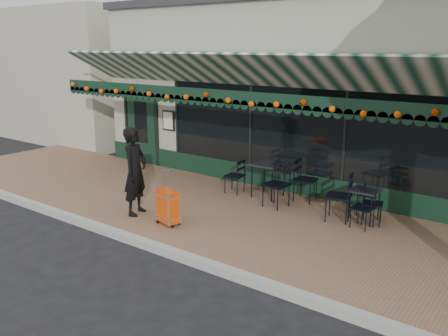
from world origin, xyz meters
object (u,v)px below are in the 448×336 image
Objects in this scene: cafe_table_b at (268,167)px; chair_b_front at (276,185)px; chair_a_right at (372,204)px; chair_a_left at (339,197)px; chair_b_left at (235,176)px; woman at (135,171)px; chair_b_right at (306,180)px; chair_a_front at (363,208)px; suitcase at (168,207)px; cafe_table_a at (365,193)px.

cafe_table_b is 0.81× the size of chair_b_front.
cafe_table_b is at bearing 68.80° from chair_a_right.
chair_a_left is 2.70m from chair_b_left.
woman reaches higher than chair_b_right.
chair_b_front is (-1.39, -0.03, -0.00)m from chair_a_left.
chair_a_front is (0.53, -0.10, -0.10)m from chair_a_left.
suitcase is 1.36× the size of chair_a_right.
chair_b_right reaches higher than cafe_table_b.
suitcase reaches higher than cafe_table_a.
suitcase is 1.14× the size of chair_b_right.
chair_a_right is 3.29m from chair_b_left.
chair_a_left is 0.65m from chair_a_right.
cafe_table_a is at bearing 84.19° from chair_b_left.
woman is at bearing -127.93° from chair_b_front.
chair_b_left is at bearing -108.64° from chair_a_left.
chair_b_front is at bearing -101.76° from chair_a_left.
chair_a_front is 0.79× the size of chair_b_front.
chair_a_right is at bearing -13.06° from cafe_table_a.
cafe_table_a is 0.83× the size of cafe_table_b.
chair_a_front is at bearing 5.13° from chair_b_front.
chair_a_left is 1.21× the size of chair_b_left.
woman is 4.50m from chair_a_front.
chair_b_front is (1.14, 2.13, 0.12)m from suitcase.
cafe_table_b is at bearing 173.06° from chair_a_front.
chair_a_left is 1.04× the size of chair_b_right.
cafe_table_a is 1.84m from chair_b_front.
chair_a_right is 0.82× the size of chair_b_front.
woman is at bearing -23.98° from chair_b_left.
chair_a_left is at bearing 55.43° from suitcase.
chair_a_front is (3.07, 2.06, 0.02)m from suitcase.
chair_a_front is at bearing -121.60° from chair_b_right.
chair_a_left is (-0.43, -0.26, -0.10)m from cafe_table_a.
chair_b_left reaches higher than cafe_table_a.
woman is 2.30× the size of cafe_table_b.
chair_a_right is at bearing 14.21° from chair_b_front.
chair_a_right is at bearing 96.66° from chair_a_left.
cafe_table_a is 0.81× the size of chair_b_left.
suitcase is at bearing -139.65° from chair_a_front.
cafe_table_b is 0.86m from chair_b_left.
cafe_table_a is 0.67× the size of chair_b_front.
suitcase reaches higher than cafe_table_b.
cafe_table_b is (1.55, 2.58, -0.20)m from woman.
woman is at bearing -121.01° from cafe_table_b.
woman is 2.24× the size of chair_b_left.
chair_b_left is (-3.22, 0.36, 0.02)m from chair_a_front.
chair_a_right is (0.61, 0.22, -0.09)m from chair_a_left.
chair_a_front reaches higher than cafe_table_a.
chair_b_left is 1.33m from chair_b_front.
chair_a_right is at bearing 83.35° from chair_a_front.
suitcase reaches higher than chair_b_right.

